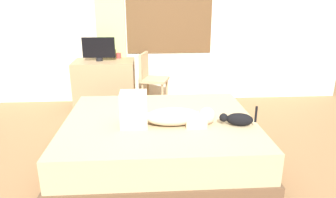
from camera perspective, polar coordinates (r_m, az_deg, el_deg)
ground_plane at (r=3.22m, az=-2.61°, el=-12.19°), size 16.00×16.00×0.00m
back_wall_with_window at (r=4.99m, az=-3.33°, el=16.16°), size 6.40×0.14×2.90m
bed at (r=3.27m, az=-1.53°, el=-7.36°), size 2.00×1.71×0.44m
person_lying at (r=2.99m, az=-0.97°, el=-2.81°), size 0.94×0.28×0.34m
cat at (r=3.07m, az=12.88°, el=-3.69°), size 0.35×0.17×0.21m
desk at (r=4.81m, az=-11.64°, el=2.67°), size 0.90×0.56×0.74m
tv_monitor at (r=4.70m, az=-12.81°, el=9.14°), size 0.48×0.10×0.35m
cup at (r=4.88m, az=-9.18°, el=8.02°), size 0.07×0.07×0.08m
chair_by_desk at (r=4.65m, az=-3.34°, el=4.24°), size 0.47×0.47×0.86m
curtain_left at (r=4.92m, az=-10.64°, el=12.81°), size 0.44×0.06×2.38m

